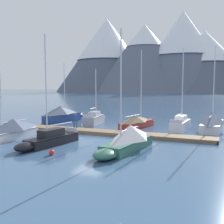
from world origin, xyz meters
TOP-DOWN VIEW (x-y plane):
  - ground_plane at (0.00, 0.00)m, footprint 700.00×700.00m
  - mountain_west_summit at (-79.46, 218.41)m, footprint 95.69×95.69m
  - mountain_central_massif at (-40.81, 207.67)m, footprint 93.50×93.50m
  - mountain_shoulder_ridge at (-9.40, 211.53)m, footprint 89.52×89.52m
  - mountain_east_summit at (7.41, 213.26)m, footprint 94.41×94.41m
  - dock at (0.00, 4.00)m, footprint 21.12×3.27m
  - sailboat_nearest_berth at (-8.65, 10.78)m, footprint 3.14×7.27m
  - sailboat_second_berth at (-6.97, -1.55)m, footprint 2.06×7.02m
  - sailboat_mid_dock_port at (-3.71, 10.30)m, footprint 1.78×5.84m
  - sailboat_mid_dock_starboard at (-2.40, -2.49)m, footprint 2.61×6.19m
  - sailboat_far_berth at (2.02, 9.17)m, footprint 3.29×6.80m
  - sailboat_outer_slip at (3.88, -1.75)m, footprint 2.96×7.14m
  - sailboat_end_of_dock at (6.96, 9.35)m, footprint 2.02×5.88m
  - sailboat_last_slip at (10.08, 9.78)m, footprint 2.70×7.49m
  - person_on_dock at (-3.43, 4.21)m, footprint 0.57×0.32m
  - mooring_buoy_channel_marker at (-0.60, -4.87)m, footprint 0.38×0.38m

SIDE VIEW (x-z plane):
  - ground_plane at x=0.00m, z-range 0.00..0.00m
  - dock at x=0.00m, z-range 0.00..0.30m
  - mooring_buoy_channel_marker at x=-0.60m, z-range -0.04..0.42m
  - sailboat_mid_dock_starboard at x=-2.40m, z-range -3.80..4.85m
  - sailboat_end_of_dock at x=6.96m, z-range -3.73..5.03m
  - sailboat_mid_dock_port at x=-3.71m, z-range -2.78..4.09m
  - sailboat_far_berth at x=2.02m, z-range -3.74..5.13m
  - sailboat_outer_slip at x=3.88m, z-range -3.49..5.15m
  - sailboat_second_berth at x=-6.97m, z-range -2.62..4.36m
  - sailboat_last_slip at x=10.08m, z-range -3.54..5.41m
  - sailboat_nearest_berth at x=-8.65m, z-range -2.89..4.90m
  - person_on_dock at x=-3.43m, z-range 0.42..2.11m
  - mountain_east_summit at x=7.41m, z-range 1.68..52.51m
  - mountain_central_massif at x=-40.81m, z-range 0.72..58.61m
  - mountain_shoulder_ridge at x=-9.40m, z-range 2.38..69.96m
  - mountain_west_summit at x=-79.46m, z-range 2.49..70.73m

